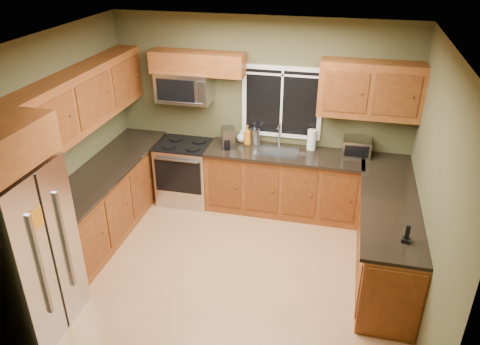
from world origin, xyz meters
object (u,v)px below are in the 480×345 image
at_px(coffee_maker, 228,138).
at_px(kettle, 254,136).
at_px(microwave, 184,87).
at_px(paper_towel_roll, 312,140).
at_px(soap_bottle_a, 247,135).
at_px(refrigerator, 20,252).
at_px(cordless_phone, 407,237).
at_px(toaster_oven, 357,147).
at_px(soap_bottle_c, 242,136).
at_px(range, 186,172).

distance_m(coffee_maker, kettle, 0.39).
relative_size(microwave, paper_towel_roll, 2.39).
height_order(paper_towel_roll, soap_bottle_a, paper_towel_roll).
height_order(refrigerator, microwave, microwave).
xyz_separation_m(paper_towel_roll, cordless_phone, (1.13, -1.99, -0.09)).
distance_m(microwave, kettle, 1.20).
relative_size(toaster_oven, kettle, 1.34).
bearing_deg(toaster_oven, refrigerator, -136.84).
bearing_deg(soap_bottle_c, cordless_phone, -43.34).
relative_size(kettle, cordless_phone, 1.54).
distance_m(range, coffee_maker, 0.90).
relative_size(coffee_maker, kettle, 1.03).
xyz_separation_m(refrigerator, soap_bottle_c, (1.49, 3.00, 0.13)).
bearing_deg(soap_bottle_c, microwave, -173.28).
xyz_separation_m(coffee_maker, cordless_phone, (2.28, -1.78, -0.08)).
bearing_deg(refrigerator, kettle, 60.21).
height_order(refrigerator, cordless_phone, refrigerator).
distance_m(kettle, soap_bottle_c, 0.21).
bearing_deg(coffee_maker, soap_bottle_c, 59.47).
height_order(refrigerator, coffee_maker, refrigerator).
height_order(range, paper_towel_roll, paper_towel_roll).
relative_size(refrigerator, kettle, 6.35).
bearing_deg(refrigerator, soap_bottle_a, 61.51).
bearing_deg(soap_bottle_c, refrigerator, -116.40).
height_order(coffee_maker, cordless_phone, coffee_maker).
bearing_deg(microwave, toaster_oven, 0.26).
bearing_deg(soap_bottle_c, toaster_oven, -2.94).
height_order(microwave, paper_towel_roll, microwave).
height_order(soap_bottle_a, cordless_phone, soap_bottle_a).
relative_size(toaster_oven, soap_bottle_c, 2.15).
bearing_deg(cordless_phone, refrigerator, -164.84).
xyz_separation_m(microwave, paper_towel_roll, (1.81, 0.07, -0.65)).
bearing_deg(cordless_phone, coffee_maker, 141.97).
relative_size(refrigerator, paper_towel_roll, 5.67).
relative_size(microwave, coffee_maker, 2.62).
bearing_deg(toaster_oven, soap_bottle_a, 179.59).
relative_size(refrigerator, soap_bottle_c, 10.22).
distance_m(kettle, paper_towel_roll, 0.81).
bearing_deg(range, microwave, 90.02).
height_order(refrigerator, soap_bottle_c, refrigerator).
distance_m(refrigerator, coffee_maker, 3.08).
height_order(coffee_maker, soap_bottle_a, coffee_maker).
height_order(kettle, soap_bottle_c, kettle).
distance_m(toaster_oven, soap_bottle_c, 1.62).
bearing_deg(coffee_maker, paper_towel_roll, 10.37).
bearing_deg(soap_bottle_a, cordless_phone, -43.67).
bearing_deg(range, kettle, 10.23).
height_order(paper_towel_roll, cordless_phone, paper_towel_roll).
height_order(toaster_oven, paper_towel_roll, paper_towel_roll).
height_order(microwave, cordless_phone, microwave).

